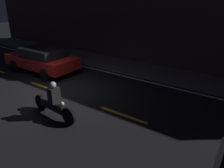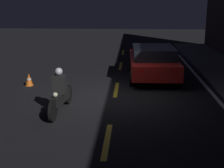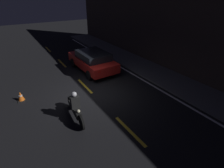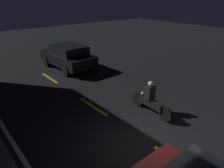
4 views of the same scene
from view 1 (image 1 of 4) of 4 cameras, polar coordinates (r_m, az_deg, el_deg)
ground_plane at (r=10.22m, az=-13.81°, el=-2.06°), size 56.00×56.00×0.00m
raised_curb at (r=13.69m, az=1.92°, el=5.04°), size 28.00×2.39×0.10m
building_front at (r=14.22m, az=5.35°, el=20.62°), size 28.00×0.30×7.43m
lane_dash_c at (r=10.95m, az=-17.26°, el=-0.75°), size 2.00×0.14×0.01m
lane_dash_d at (r=8.12m, az=2.87°, el=-8.05°), size 2.00×0.14×0.01m
lane_solid_kerb at (r=12.59m, az=-1.76°, el=3.26°), size 25.20×0.14×0.01m
taxi_red at (r=13.04m, az=-17.78°, el=6.31°), size 4.34×2.11×1.39m
motorcycle at (r=8.01m, az=-15.08°, el=-4.76°), size 2.23×0.38×1.38m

